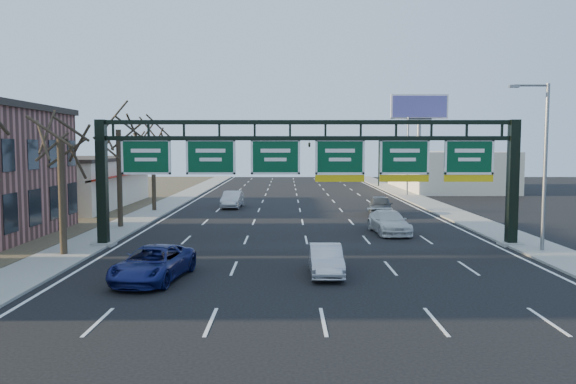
{
  "coord_description": "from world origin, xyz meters",
  "views": [
    {
      "loc": [
        -1.2,
        -23.86,
        5.71
      ],
      "look_at": [
        -1.12,
        6.73,
        3.2
      ],
      "focal_mm": 35.0,
      "sensor_mm": 36.0,
      "label": 1
    }
  ],
  "objects_px": {
    "sign_gantry": "(310,165)",
    "car_white_wagon": "(389,222)",
    "car_blue_suv": "(153,264)",
    "car_silver_sedan": "(326,260)"
  },
  "relations": [
    {
      "from": "sign_gantry",
      "to": "car_white_wagon",
      "type": "height_order",
      "value": "sign_gantry"
    },
    {
      "from": "sign_gantry",
      "to": "car_silver_sedan",
      "type": "relative_size",
      "value": 6.11
    },
    {
      "from": "sign_gantry",
      "to": "car_white_wagon",
      "type": "bearing_deg",
      "value": 40.31
    },
    {
      "from": "sign_gantry",
      "to": "car_white_wagon",
      "type": "xyz_separation_m",
      "value": [
        5.34,
        4.53,
        -3.89
      ]
    },
    {
      "from": "car_blue_suv",
      "to": "car_white_wagon",
      "type": "height_order",
      "value": "car_white_wagon"
    },
    {
      "from": "sign_gantry",
      "to": "car_silver_sedan",
      "type": "bearing_deg",
      "value": -86.98
    },
    {
      "from": "car_blue_suv",
      "to": "sign_gantry",
      "type": "bearing_deg",
      "value": 58.45
    },
    {
      "from": "car_silver_sedan",
      "to": "car_white_wagon",
      "type": "bearing_deg",
      "value": 67.25
    },
    {
      "from": "car_blue_suv",
      "to": "car_silver_sedan",
      "type": "bearing_deg",
      "value": 16.47
    },
    {
      "from": "car_white_wagon",
      "to": "car_silver_sedan",
      "type": "bearing_deg",
      "value": -117.48
    }
  ]
}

